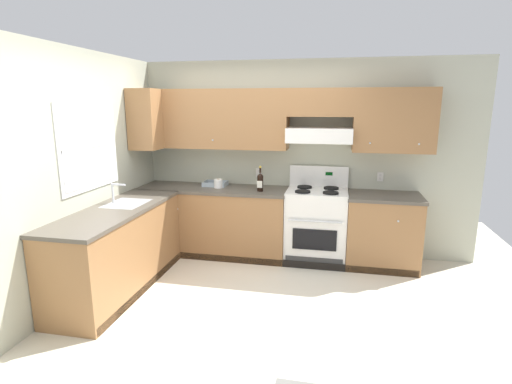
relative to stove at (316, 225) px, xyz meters
The scene contains 9 objects.
ground_plane 1.56m from the stove, 122.65° to the right, with size 7.04×7.04×0.00m, color beige.
wall_back 1.11m from the stove, 145.68° to the left, with size 4.68×0.57×2.55m.
wall_left 2.74m from the stove, 156.80° to the right, with size 0.47×4.00×2.55m.
counter_back_run 0.69m from the stove, behind, with size 3.60×0.65×0.91m.
counter_left_run 2.40m from the stove, 148.50° to the right, with size 0.63×1.91×1.13m.
stove is the anchor object (origin of this frame).
wine_bottle 0.91m from the stove, behind, with size 0.08×0.08×0.32m.
bowl 1.45m from the stove, behind, with size 0.31×0.23×0.06m.
paper_towel_roll 1.38m from the stove, behind, with size 0.11×0.11×0.12m.
Camera 1 is at (1.03, -3.65, 1.99)m, focal length 27.75 mm.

